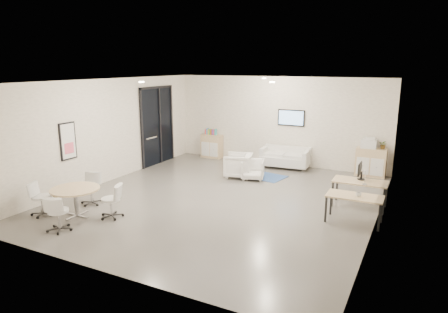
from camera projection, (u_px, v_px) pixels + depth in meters
room_shell at (222, 142)px, 10.66m from camera, size 9.60×10.60×4.80m
glass_door at (157, 124)px, 14.61m from camera, size 0.09×1.90×2.85m
artwork at (68, 141)px, 11.04m from camera, size 0.05×0.54×1.04m
wall_tv at (291, 118)px, 14.28m from camera, size 0.98×0.06×0.58m
ceiling_spots at (229, 81)px, 11.12m from camera, size 3.14×4.14×0.03m
sideboard_left at (212, 146)px, 15.79m from camera, size 0.81×0.42×0.92m
sideboard_right at (371, 162)px, 13.13m from camera, size 0.95×0.46×0.95m
books at (211, 132)px, 15.68m from camera, size 0.47×0.14×0.22m
printer at (369, 143)px, 13.03m from camera, size 0.49×0.41×0.34m
loveseat at (285, 158)px, 14.28m from camera, size 1.75×0.97×0.63m
blue_rug at (263, 176)px, 13.24m from camera, size 1.59×1.21×0.01m
armchair_left at (238, 164)px, 13.05m from camera, size 0.97×1.01×0.86m
armchair_right at (253, 169)px, 12.81m from camera, size 0.85×0.82×0.71m
desk_rear at (360, 184)px, 10.27m from camera, size 1.36×0.70×0.70m
desk_front at (355, 198)px, 9.25m from camera, size 1.27×0.65×0.66m
monitor at (360, 171)px, 10.34m from camera, size 0.20×0.50×0.44m
round_table at (75, 192)px, 9.63m from camera, size 1.16×1.16×0.71m
meeting_chairs at (76, 200)px, 9.68m from camera, size 2.37×2.37×0.82m
plant_cabinet at (383, 146)px, 12.86m from camera, size 0.31×0.33×0.22m
plant_floor at (56, 202)px, 10.55m from camera, size 0.29×0.36×0.14m
cup at (359, 194)px, 9.15m from camera, size 0.13×0.11×0.12m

